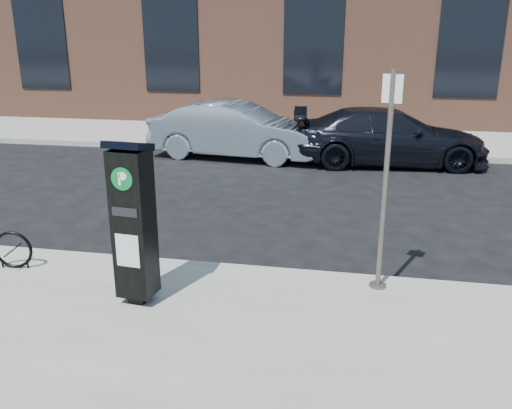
% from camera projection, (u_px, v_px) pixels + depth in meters
% --- Properties ---
extents(ground, '(120.00, 120.00, 0.00)m').
position_uv_depth(ground, '(235.00, 275.00, 7.84)').
color(ground, black).
rests_on(ground, ground).
extents(sidewalk_far, '(60.00, 12.00, 0.15)m').
position_uv_depth(sidewalk_far, '(315.00, 119.00, 20.90)').
color(sidewalk_far, gray).
rests_on(sidewalk_far, ground).
extents(curb_near, '(60.00, 0.12, 0.16)m').
position_uv_depth(curb_near, '(235.00, 271.00, 7.80)').
color(curb_near, '#9E9B93').
rests_on(curb_near, ground).
extents(curb_far, '(60.00, 0.12, 0.16)m').
position_uv_depth(curb_far, '(298.00, 152.00, 15.31)').
color(curb_far, '#9E9B93').
rests_on(curb_far, ground).
extents(building, '(28.00, 10.05, 8.25)m').
position_uv_depth(building, '(325.00, 10.00, 22.45)').
color(building, brown).
rests_on(building, ground).
extents(parking_kiosk, '(0.51, 0.46, 2.06)m').
position_uv_depth(parking_kiosk, '(134.00, 221.00, 6.46)').
color(parking_kiosk, black).
rests_on(parking_kiosk, sidewalk_near).
extents(sign_pole, '(0.24, 0.22, 2.80)m').
position_uv_depth(sign_pole, '(385.00, 185.00, 6.73)').
color(sign_pole, '#5B5650').
rests_on(sign_pole, sidewalk_near).
extents(bike_rack, '(0.56, 0.12, 0.56)m').
position_uv_depth(bike_rack, '(13.00, 250.00, 7.63)').
color(bike_rack, black).
rests_on(bike_rack, sidewalk_near).
extents(car_silver, '(4.80, 2.12, 1.53)m').
position_uv_depth(car_silver, '(236.00, 130.00, 14.81)').
color(car_silver, '#95ACBE').
rests_on(car_silver, ground).
extents(car_dark, '(5.16, 2.50, 1.45)m').
position_uv_depth(car_dark, '(389.00, 137.00, 14.10)').
color(car_dark, black).
rests_on(car_dark, ground).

